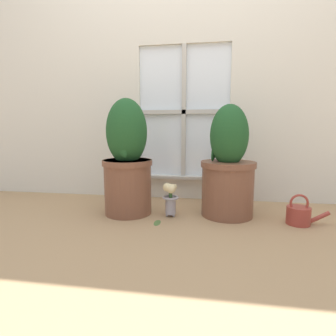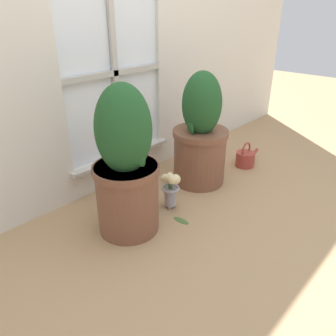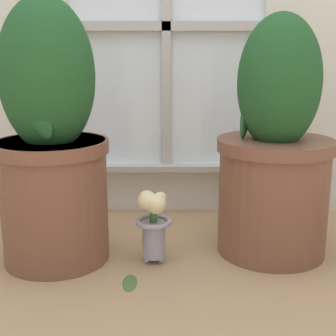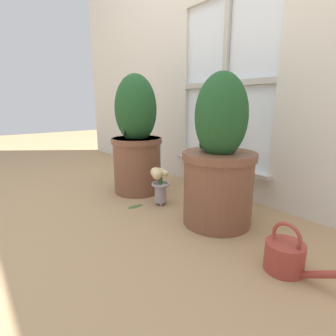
% 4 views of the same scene
% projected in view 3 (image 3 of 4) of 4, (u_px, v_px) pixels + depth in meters
% --- Properties ---
extents(ground_plane, '(10.00, 10.00, 0.00)m').
position_uv_depth(ground_plane, '(164.00, 282.00, 1.38)').
color(ground_plane, tan).
extents(potted_plant_left, '(0.36, 0.36, 0.82)m').
position_uv_depth(potted_plant_left, '(49.00, 145.00, 1.45)').
color(potted_plant_left, brown).
rests_on(potted_plant_left, ground_plane).
extents(potted_plant_right, '(0.38, 0.38, 0.78)m').
position_uv_depth(potted_plant_right, '(273.00, 154.00, 1.52)').
color(potted_plant_right, brown).
rests_on(potted_plant_right, ground_plane).
extents(flower_vase, '(0.12, 0.12, 0.24)m').
position_uv_depth(flower_vase, '(150.00, 217.00, 1.47)').
color(flower_vase, '#99939E').
rests_on(flower_vase, ground_plane).
extents(fallen_leaf, '(0.05, 0.11, 0.01)m').
position_uv_depth(fallen_leaf, '(128.00, 282.00, 1.37)').
color(fallen_leaf, '#476633').
rests_on(fallen_leaf, ground_plane).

